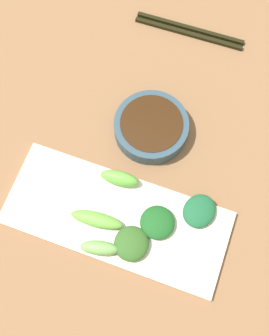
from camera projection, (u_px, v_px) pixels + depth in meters
The scene contains 10 objects.
tabletop at pixel (123, 176), 0.81m from camera, with size 2.10×2.10×0.02m, color brown.
sauce_bowl at pixel (151, 127), 0.81m from camera, with size 0.14×0.14×0.04m.
serving_plate at pixel (117, 218), 0.76m from camera, with size 0.16×0.39×0.01m, color silver.
broccoli_leafy_0 at pixel (131, 244), 0.73m from camera, with size 0.06×0.06×0.02m, color #305922.
broccoli_leafy_1 at pixel (157, 222), 0.74m from camera, with size 0.06×0.06×0.02m, color #1B5520.
broccoli_stalk_2 at pixel (97, 220), 0.75m from camera, with size 0.03×0.09×0.02m, color #66A340.
broccoli_stalk_3 at pixel (99, 248), 0.73m from camera, with size 0.03×0.07×0.03m, color #73AF59.
broccoli_stalk_4 at pixel (119, 178), 0.77m from camera, with size 0.03×0.07×0.03m, color #65B541.
broccoli_leafy_5 at pixel (199, 211), 0.75m from camera, with size 0.06×0.06×0.02m, color #1B5934.
chopsticks at pixel (189, 31), 0.90m from camera, with size 0.03×0.23×0.01m.
Camera 1 is at (0.23, 0.11, 0.78)m, focal length 46.10 mm.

